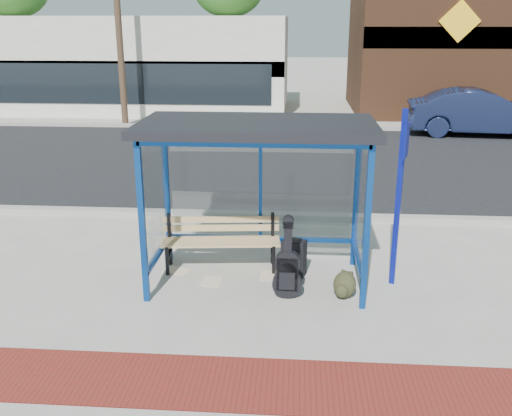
# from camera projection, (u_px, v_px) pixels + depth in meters

# --- Properties ---
(ground) EXTENTS (120.00, 120.00, 0.00)m
(ground) POSITION_uv_depth(u_px,v_px,m) (257.00, 281.00, 8.64)
(ground) COLOR #B2ADA0
(ground) RESTS_ON ground
(brick_paver_strip) EXTENTS (60.00, 1.00, 0.01)m
(brick_paver_strip) POSITION_uv_depth(u_px,v_px,m) (240.00, 383.00, 6.17)
(brick_paver_strip) COLOR maroon
(brick_paver_strip) RESTS_ON ground
(curb_near) EXTENTS (60.00, 0.25, 0.12)m
(curb_near) POSITION_uv_depth(u_px,v_px,m) (267.00, 216.00, 11.37)
(curb_near) COLOR gray
(curb_near) RESTS_ON ground
(street_asphalt) EXTENTS (60.00, 10.00, 0.00)m
(street_asphalt) POSITION_uv_depth(u_px,v_px,m) (277.00, 160.00, 16.23)
(street_asphalt) COLOR black
(street_asphalt) RESTS_ON ground
(curb_far) EXTENTS (60.00, 0.25, 0.12)m
(curb_far) POSITION_uv_depth(u_px,v_px,m) (282.00, 127.00, 21.05)
(curb_far) COLOR gray
(curb_far) RESTS_ON ground
(far_sidewalk) EXTENTS (60.00, 4.00, 0.01)m
(far_sidewalk) POSITION_uv_depth(u_px,v_px,m) (284.00, 121.00, 22.87)
(far_sidewalk) COLOR #B2ADA0
(far_sidewalk) RESTS_ON ground
(bus_shelter) EXTENTS (3.30, 1.80, 2.42)m
(bus_shelter) POSITION_uv_depth(u_px,v_px,m) (257.00, 146.00, 8.07)
(bus_shelter) COLOR navy
(bus_shelter) RESTS_ON ground
(storefront_white) EXTENTS (18.00, 6.04, 4.00)m
(storefront_white) POSITION_uv_depth(u_px,v_px,m) (87.00, 63.00, 25.71)
(storefront_white) COLOR silver
(storefront_white) RESTS_ON ground
(storefront_brown) EXTENTS (10.00, 7.08, 6.40)m
(storefront_brown) POSITION_uv_depth(u_px,v_px,m) (472.00, 36.00, 24.64)
(storefront_brown) COLOR #59331E
(storefront_brown) RESTS_ON ground
(utility_pole_west) EXTENTS (1.60, 0.24, 8.00)m
(utility_pole_west) POSITION_uv_depth(u_px,v_px,m) (118.00, 12.00, 20.50)
(utility_pole_west) COLOR #4C3826
(utility_pole_west) RESTS_ON ground
(bench) EXTENTS (1.88, 0.62, 0.87)m
(bench) POSITION_uv_depth(u_px,v_px,m) (221.00, 238.00, 8.97)
(bench) COLOR black
(bench) RESTS_ON ground
(guitar_bag) EXTENTS (0.42, 0.13, 1.15)m
(guitar_bag) POSITION_uv_depth(u_px,v_px,m) (287.00, 270.00, 8.00)
(guitar_bag) COLOR black
(guitar_bag) RESTS_ON ground
(suitcase) EXTENTS (0.40, 0.32, 0.62)m
(suitcase) POSITION_uv_depth(u_px,v_px,m) (294.00, 258.00, 8.75)
(suitcase) COLOR black
(suitcase) RESTS_ON ground
(backpack) EXTENTS (0.39, 0.38, 0.39)m
(backpack) POSITION_uv_depth(u_px,v_px,m) (344.00, 286.00, 8.06)
(backpack) COLOR #2A2B17
(backpack) RESTS_ON ground
(sign_post) EXTENTS (0.16, 0.32, 2.61)m
(sign_post) POSITION_uv_depth(u_px,v_px,m) (400.00, 189.00, 8.12)
(sign_post) COLOR #0D1896
(sign_post) RESTS_ON ground
(newspaper_a) EXTENTS (0.44, 0.39, 0.01)m
(newspaper_a) POSITION_uv_depth(u_px,v_px,m) (177.00, 271.00, 8.98)
(newspaper_a) COLOR white
(newspaper_a) RESTS_ON ground
(newspaper_b) EXTENTS (0.32, 0.39, 0.01)m
(newspaper_b) POSITION_uv_depth(u_px,v_px,m) (211.00, 282.00, 8.60)
(newspaper_b) COLOR white
(newspaper_b) RESTS_ON ground
(newspaper_c) EXTENTS (0.34, 0.42, 0.01)m
(newspaper_c) POSITION_uv_depth(u_px,v_px,m) (271.00, 276.00, 8.81)
(newspaper_c) COLOR white
(newspaper_c) RESTS_ON ground
(parked_car) EXTENTS (4.93, 2.08, 1.58)m
(parked_car) POSITION_uv_depth(u_px,v_px,m) (479.00, 112.00, 19.64)
(parked_car) COLOR #161F3F
(parked_car) RESTS_ON ground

